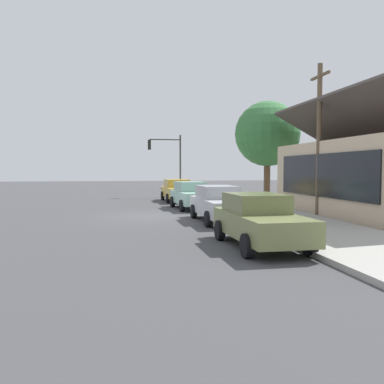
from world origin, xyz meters
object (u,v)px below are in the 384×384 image
shade_tree (267,134)px  traffic_light_main (168,155)px  car_silver (219,203)px  utility_pole_wooden (319,137)px  car_olive (259,220)px  fire_hydrant_red (214,199)px  car_mustard (178,190)px  car_seafoam (191,195)px

shade_tree → traffic_light_main: (-7.25, -6.05, -1.26)m
car_silver → utility_pole_wooden: 6.31m
car_silver → car_olive: bearing=-2.9°
utility_pole_wooden → fire_hydrant_red: bearing=-143.9°
car_silver → fire_hydrant_red: bearing=167.6°
car_olive → traffic_light_main: (-22.57, -0.08, 2.68)m
fire_hydrant_red → traffic_light_main: bearing=-170.5°
car_mustard → utility_pole_wooden: utility_pole_wooden is taller
car_silver → shade_tree: shade_tree is taller
car_mustard → shade_tree: size_ratio=0.68×
car_mustard → shade_tree: 7.50m
car_olive → utility_pole_wooden: bearing=141.1°
car_seafoam → utility_pole_wooden: size_ratio=0.61×
car_mustard → car_silver: size_ratio=0.98×
car_silver → car_olive: size_ratio=1.08×
car_olive → fire_hydrant_red: size_ratio=6.38×
car_seafoam → traffic_light_main: (-10.61, -0.09, 2.68)m
car_silver → shade_tree: bearing=147.6°
car_olive → shade_tree: (-15.32, 5.97, 3.93)m
car_seafoam → shade_tree: (-3.36, 5.96, 3.93)m
car_mustard → car_seafoam: same height
shade_tree → car_seafoam: bearing=-60.6°
car_olive → utility_pole_wooden: utility_pole_wooden is taller
shade_tree → car_olive: bearing=-21.3°
traffic_light_main → car_olive: bearing=0.2°
car_seafoam → car_silver: bearing=-1.3°
shade_tree → fire_hydrant_red: 6.69m
car_mustard → car_silver: same height
shade_tree → car_mustard: bearing=-111.4°
car_mustard → shade_tree: (2.33, 5.94, 3.93)m
car_silver → fire_hydrant_red: size_ratio=6.86×
car_silver → car_olive: (5.96, -0.22, -0.00)m
car_mustard → car_seafoam: 5.68m
traffic_light_main → car_silver: bearing=1.0°
car_seafoam → shade_tree: size_ratio=0.65×
utility_pole_wooden → fire_hydrant_red: size_ratio=10.56×
car_seafoam → utility_pole_wooden: bearing=45.7°
car_mustard → car_seafoam: (5.68, -0.02, -0.00)m
car_silver → shade_tree: (-9.36, 5.76, 3.93)m
car_mustard → utility_pole_wooden: 12.29m
fire_hydrant_red → car_olive: bearing=-7.1°
traffic_light_main → fire_hydrant_red: (9.96, 1.66, -2.99)m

